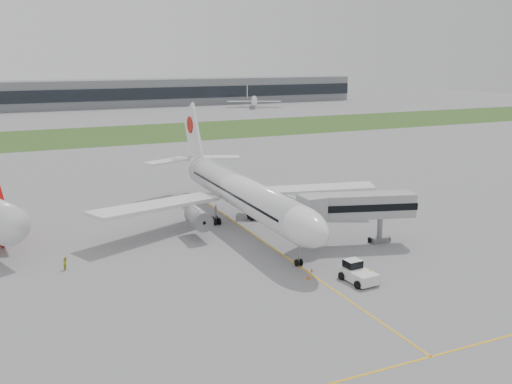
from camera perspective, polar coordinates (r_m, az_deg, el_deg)
name	(u,v)px	position (r m, az deg, el deg)	size (l,w,h in m)	color
ground	(252,233)	(87.03, -0.44, -4.17)	(600.00, 600.00, 0.00)	gray
apron_markings	(266,243)	(82.71, 0.97, -5.13)	(70.00, 70.00, 0.04)	yellow
grass_strip	(109,135)	(200.43, -14.52, 5.52)	(600.00, 50.00, 0.02)	#375B22
terminal_building	(69,94)	(308.15, -18.24, 9.25)	(320.00, 22.30, 14.00)	gray
airliner	(239,191)	(89.83, -1.70, 0.14)	(48.13, 53.95, 17.88)	white
pushback_tug	(357,272)	(70.07, 10.08, -7.91)	(3.44, 4.84, 2.39)	silver
jet_bridge	(353,207)	(81.43, 9.69, -1.45)	(16.77, 7.74, 7.68)	#969698
safety_cone_left	(308,277)	(70.12, 5.22, -8.43)	(0.45, 0.45, 0.62)	#E05C0B
safety_cone_right	(312,270)	(72.42, 5.60, -7.76)	(0.36, 0.36, 0.50)	#E05C0B
ground_crew_near	(369,276)	(70.00, 11.28, -8.25)	(0.59, 0.39, 1.62)	#F2FF2A
ground_crew_far	(66,263)	(76.48, -18.48, -6.77)	(0.82, 0.64, 1.69)	gold
distant_aircraft_right	(254,107)	(299.21, -0.18, 8.46)	(27.82, 24.55, 10.64)	white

